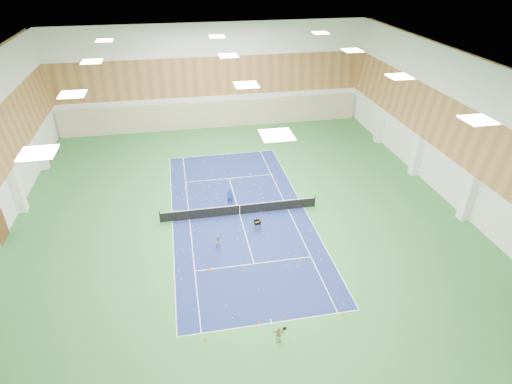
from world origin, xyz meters
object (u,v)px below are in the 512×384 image
Objects in this scene: ball_cart at (257,225)px; child_apron at (278,334)px; tennis_net at (240,209)px; coach at (230,196)px; child_court at (219,242)px.

child_apron is at bearing -102.76° from ball_cart.
tennis_net is at bearing 99.57° from child_apron.
coach is 1.46× the size of child_court.
child_apron is at bearing -89.60° from tennis_net.
tennis_net is 1.83m from coach.
child_court reaches higher than child_apron.
child_apron is (2.29, -9.10, -0.01)m from child_court.
coach is 6.10m from child_court.
tennis_net is at bearing 63.27° from child_court.
tennis_net reaches higher than child_apron.
coach is 4.40m from ball_cart.
child_court is 1.35× the size of ball_cart.
coach is at bearing 107.35° from tennis_net.
child_court is 1.02× the size of child_apron.
ball_cart is (1.01, -2.37, -0.14)m from tennis_net.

